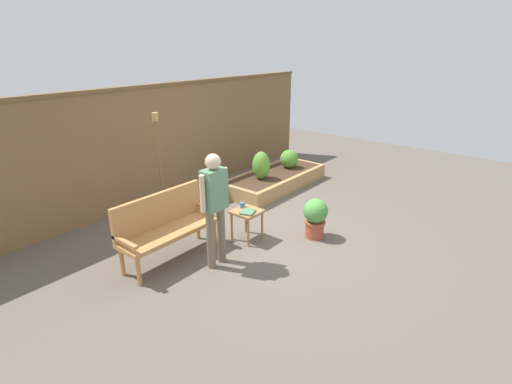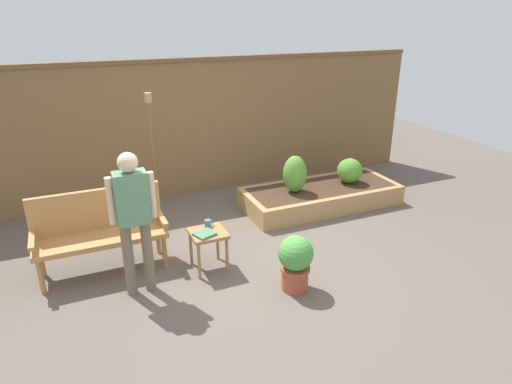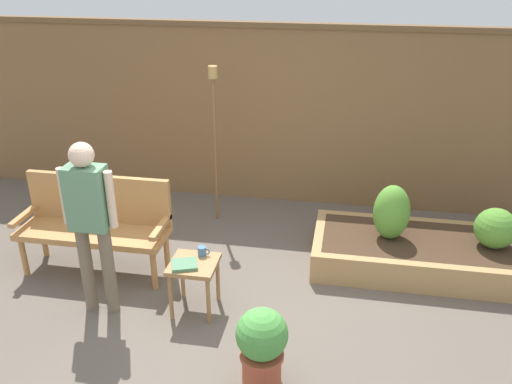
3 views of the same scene
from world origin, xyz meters
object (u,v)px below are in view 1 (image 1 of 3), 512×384
object	(u,v)px
garden_bench	(165,222)
tiki_torch	(158,147)
shrub_near_bench	(261,165)
person_by_bench	(215,201)
book_on_table	(248,212)
side_table	(247,215)
cup_on_table	(242,205)
potted_boxwood	(315,216)
shrub_far_corner	(289,159)

from	to	relation	value
garden_bench	tiki_torch	size ratio (longest dim) A/B	0.80
garden_bench	shrub_near_bench	world-z (taller)	garden_bench
shrub_near_bench	person_by_bench	distance (m)	2.80
shrub_near_bench	book_on_table	bearing A→B (deg)	-146.82
side_table	shrub_near_bench	xyz separation A→B (m)	(1.69, 1.07, 0.18)
person_by_bench	side_table	bearing A→B (deg)	10.48
book_on_table	tiki_torch	size ratio (longest dim) A/B	0.12
garden_bench	shrub_near_bench	size ratio (longest dim) A/B	2.59
cup_on_table	shrub_near_bench	xyz separation A→B (m)	(1.64, 0.95, 0.06)
book_on_table	shrub_near_bench	xyz separation A→B (m)	(1.75, 1.14, 0.08)
potted_boxwood	shrub_far_corner	xyz separation A→B (m)	(1.94, 1.84, 0.14)
shrub_near_bench	tiki_torch	world-z (taller)	tiki_torch
garden_bench	book_on_table	xyz separation A→B (m)	(1.06, -0.58, -0.05)
side_table	tiki_torch	bearing A→B (deg)	97.66
cup_on_table	potted_boxwood	size ratio (longest dim) A/B	0.17
potted_boxwood	tiki_torch	size ratio (longest dim) A/B	0.35
side_table	person_by_bench	xyz separation A→B (m)	(-0.81, -0.15, 0.54)
book_on_table	shrub_far_corner	size ratio (longest dim) A/B	0.55
garden_bench	side_table	size ratio (longest dim) A/B	3.00
side_table	potted_boxwood	bearing A→B (deg)	-46.63
shrub_far_corner	person_by_bench	xyz separation A→B (m)	(-3.47, -1.22, 0.44)
garden_bench	shrub_far_corner	bearing A→B (deg)	8.42
cup_on_table	book_on_table	world-z (taller)	cup_on_table
garden_bench	book_on_table	distance (m)	1.21
book_on_table	shrub_far_corner	distance (m)	2.95
book_on_table	shrub_near_bench	distance (m)	2.09
book_on_table	tiki_torch	world-z (taller)	tiki_torch
shrub_near_bench	cup_on_table	bearing A→B (deg)	-150.07
potted_boxwood	shrub_far_corner	world-z (taller)	shrub_far_corner
tiki_torch	side_table	bearing A→B (deg)	-82.34
shrub_near_bench	person_by_bench	xyz separation A→B (m)	(-2.50, -1.22, 0.36)
side_table	book_on_table	bearing A→B (deg)	-130.55
garden_bench	potted_boxwood	world-z (taller)	garden_bench
book_on_table	side_table	bearing A→B (deg)	29.13
side_table	shrub_far_corner	xyz separation A→B (m)	(2.66, 1.07, 0.10)
cup_on_table	book_on_table	size ratio (longest dim) A/B	0.51
shrub_near_bench	side_table	bearing A→B (deg)	-147.54
cup_on_table	shrub_far_corner	distance (m)	2.78
shrub_near_bench	shrub_far_corner	distance (m)	0.97
shrub_far_corner	book_on_table	bearing A→B (deg)	-157.21
cup_on_table	shrub_far_corner	xyz separation A→B (m)	(2.61, 0.95, -0.03)
side_table	person_by_bench	world-z (taller)	person_by_bench
side_table	person_by_bench	size ratio (longest dim) A/B	0.31
tiki_torch	person_by_bench	world-z (taller)	tiki_torch
book_on_table	person_by_bench	world-z (taller)	person_by_bench
book_on_table	potted_boxwood	size ratio (longest dim) A/B	0.34
potted_boxwood	tiki_torch	xyz separation A→B (m)	(-0.96, 2.50, 0.87)
potted_boxwood	shrub_far_corner	size ratio (longest dim) A/B	1.61
book_on_table	potted_boxwood	world-z (taller)	potted_boxwood
garden_bench	tiki_torch	world-z (taller)	tiki_torch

